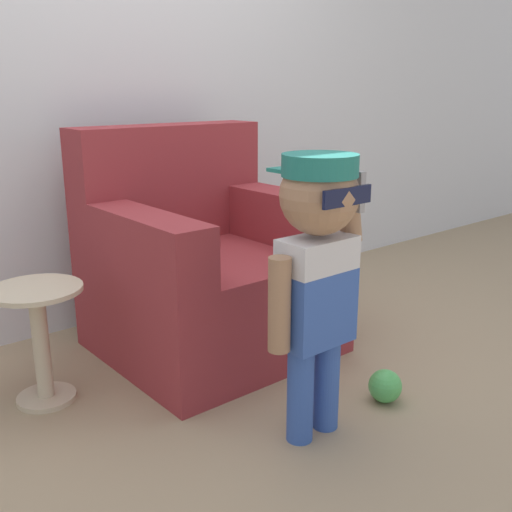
% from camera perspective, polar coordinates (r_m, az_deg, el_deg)
% --- Properties ---
extents(ground_plane, '(10.00, 10.00, 0.00)m').
position_cam_1_polar(ground_plane, '(2.72, -7.51, -9.29)').
color(ground_plane, '#998466').
extents(wall_back, '(10.00, 0.05, 2.60)m').
position_cam_1_polar(wall_back, '(3.01, -15.16, 18.21)').
color(wall_back, silver).
rests_on(wall_back, ground_plane).
extents(armchair, '(0.92, 0.88, 0.98)m').
position_cam_1_polar(armchair, '(2.69, -4.88, -1.29)').
color(armchair, maroon).
rests_on(armchair, ground_plane).
extents(person_child, '(0.39, 0.29, 0.95)m').
position_cam_1_polar(person_child, '(1.90, 5.83, 0.09)').
color(person_child, '#3356AD').
rests_on(person_child, ground_plane).
extents(side_table, '(0.34, 0.34, 0.45)m').
position_cam_1_polar(side_table, '(2.36, -19.89, -6.91)').
color(side_table, beige).
rests_on(side_table, ground_plane).
extents(toy_ball, '(0.13, 0.13, 0.13)m').
position_cam_1_polar(toy_ball, '(2.35, 12.19, -12.00)').
color(toy_ball, '#4CB256').
rests_on(toy_ball, ground_plane).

